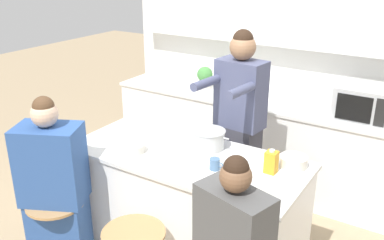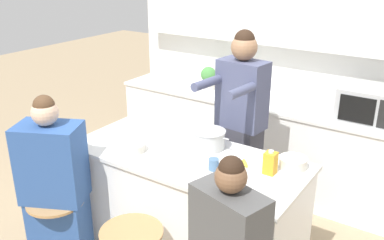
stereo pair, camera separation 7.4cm
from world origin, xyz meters
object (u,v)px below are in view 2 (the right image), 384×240
at_px(cooking_pot, 209,139).
at_px(juice_carton, 270,163).
at_px(kitchen_island, 186,208).
at_px(coffee_cup_near, 214,164).
at_px(person_cooking, 240,135).
at_px(fruit_bowl, 132,147).
at_px(banana_bunch, 241,163).
at_px(person_wrapped_blanket, 56,193).
at_px(potted_plant, 209,77).
at_px(bar_stool_leftmost, 59,230).
at_px(microwave, 367,105).

xyz_separation_m(cooking_pot, juice_carton, (0.55, -0.11, 0.01)).
relative_size(kitchen_island, coffee_cup_near, 17.24).
bearing_deg(person_cooking, fruit_bowl, -115.71).
distance_m(cooking_pot, banana_bunch, 0.36).
height_order(fruit_bowl, coffee_cup_near, coffee_cup_near).
distance_m(person_cooking, fruit_bowl, 0.93).
bearing_deg(coffee_cup_near, cooking_pot, 127.03).
bearing_deg(person_cooking, person_wrapped_blanket, -117.89).
relative_size(banana_bunch, potted_plant, 0.53).
bearing_deg(person_wrapped_blanket, cooking_pot, 19.84).
xyz_separation_m(kitchen_island, bar_stool_leftmost, (-0.71, -0.66, -0.09)).
xyz_separation_m(banana_bunch, microwave, (0.51, 1.37, 0.13)).
height_order(person_wrapped_blanket, juice_carton, person_wrapped_blanket).
bearing_deg(kitchen_island, microwave, 57.35).
xyz_separation_m(kitchen_island, potted_plant, (-0.73, 1.49, 0.59)).
relative_size(coffee_cup_near, juice_carton, 0.61).
bearing_deg(potted_plant, person_cooking, -45.53).
bearing_deg(juice_carton, kitchen_island, -172.63).
distance_m(kitchen_island, person_wrapped_blanket, 0.99).
distance_m(person_cooking, juice_carton, 0.75).
relative_size(cooking_pot, microwave, 0.71).
relative_size(bar_stool_leftmost, juice_carton, 3.78).
bearing_deg(potted_plant, coffee_cup_near, -57.05).
height_order(kitchen_island, microwave, microwave).
relative_size(bar_stool_leftmost, fruit_bowl, 3.28).
bearing_deg(cooking_pot, coffee_cup_near, -52.97).
bearing_deg(fruit_bowl, coffee_cup_near, 7.18).
xyz_separation_m(coffee_cup_near, juice_carton, (0.34, 0.17, 0.04)).
bearing_deg(fruit_bowl, banana_bunch, 17.44).
bearing_deg(cooking_pot, banana_bunch, -19.01).
relative_size(cooking_pot, potted_plant, 1.36).
distance_m(fruit_bowl, coffee_cup_near, 0.67).
height_order(person_wrapped_blanket, banana_bunch, person_wrapped_blanket).
bearing_deg(banana_bunch, fruit_bowl, -162.56).
bearing_deg(juice_carton, person_wrapped_blanket, -152.25).
height_order(banana_bunch, potted_plant, potted_plant).
xyz_separation_m(kitchen_island, fruit_bowl, (-0.37, -0.17, 0.49)).
xyz_separation_m(kitchen_island, coffee_cup_near, (0.29, -0.09, 0.50)).
distance_m(bar_stool_leftmost, banana_bunch, 1.47).
height_order(kitchen_island, person_cooking, person_cooking).
xyz_separation_m(kitchen_island, cooking_pot, (0.08, 0.19, 0.53)).
height_order(person_wrapped_blanket, potted_plant, person_wrapped_blanket).
bearing_deg(coffee_cup_near, fruit_bowl, -172.82).
xyz_separation_m(bar_stool_leftmost, potted_plant, (-0.02, 2.15, 0.69)).
bearing_deg(kitchen_island, cooking_pot, 68.07).
relative_size(person_cooking, juice_carton, 10.56).
relative_size(fruit_bowl, coffee_cup_near, 1.87).
xyz_separation_m(bar_stool_leftmost, cooking_pot, (0.79, 0.85, 0.63)).
height_order(bar_stool_leftmost, person_wrapped_blanket, person_wrapped_blanket).
xyz_separation_m(person_wrapped_blanket, coffee_cup_near, (1.02, 0.55, 0.30)).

